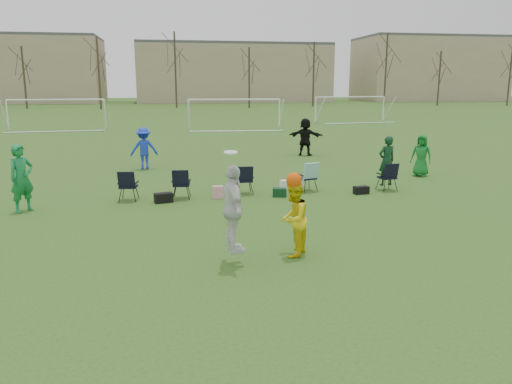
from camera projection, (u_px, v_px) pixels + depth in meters
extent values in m
plane|color=#2F561A|center=(244.00, 291.00, 8.93)|extent=(260.00, 260.00, 0.00)
imported|color=#167C3E|center=(22.00, 178.00, 14.27)|extent=(0.84, 0.84, 1.96)
imported|color=#1A38C8|center=(144.00, 148.00, 21.50)|extent=(1.25, 0.82, 1.80)
imported|color=#136F26|center=(421.00, 155.00, 19.88)|extent=(0.96, 0.94, 1.67)
imported|color=black|center=(305.00, 137.00, 25.63)|extent=(1.84, 1.31, 1.92)
imported|color=white|center=(233.00, 209.00, 9.97)|extent=(0.56, 1.09, 1.79)
imported|color=yellow|center=(293.00, 219.00, 10.60)|extent=(0.93, 0.99, 1.62)
sphere|color=#EA4D0C|center=(294.00, 180.00, 10.43)|extent=(0.32, 0.32, 0.32)
cylinder|color=white|center=(231.00, 152.00, 9.62)|extent=(0.27, 0.27, 0.06)
imported|color=#0E361C|center=(387.00, 161.00, 17.27)|extent=(0.70, 0.53, 1.73)
cube|color=black|center=(163.00, 198.00, 15.55)|extent=(0.61, 0.43, 0.30)
cube|color=pink|center=(218.00, 192.00, 16.12)|extent=(0.36, 0.23, 0.40)
cube|color=#0E3417|center=(280.00, 192.00, 16.36)|extent=(0.51, 0.38, 0.28)
cube|color=white|center=(287.00, 185.00, 17.51)|extent=(0.45, 0.34, 0.32)
cylinder|color=white|center=(302.00, 183.00, 17.91)|extent=(0.26, 0.26, 0.30)
cube|color=black|center=(361.00, 190.00, 16.76)|extent=(0.53, 0.33, 0.26)
cube|color=black|center=(128.00, 186.00, 15.76)|extent=(0.68, 0.68, 0.96)
cube|color=black|center=(181.00, 184.00, 16.05)|extent=(0.66, 0.66, 0.96)
cube|color=black|center=(244.00, 180.00, 16.73)|extent=(0.60, 0.60, 0.96)
cube|color=black|center=(307.00, 177.00, 17.19)|extent=(0.75, 0.75, 0.96)
cube|color=black|center=(387.00, 177.00, 17.29)|extent=(0.68, 0.68, 0.96)
cylinder|color=white|center=(7.00, 116.00, 38.84)|extent=(0.12, 0.12, 2.40)
cylinder|color=white|center=(105.00, 114.00, 40.66)|extent=(0.12, 0.12, 2.40)
cylinder|color=white|center=(56.00, 100.00, 39.49)|extent=(7.28, 0.76, 0.12)
cylinder|color=white|center=(189.00, 115.00, 39.79)|extent=(0.12, 0.12, 2.40)
cylinder|color=white|center=(279.00, 114.00, 40.51)|extent=(0.12, 0.12, 2.40)
cylinder|color=white|center=(234.00, 99.00, 39.90)|extent=(7.29, 0.63, 0.12)
cylinder|color=white|center=(316.00, 110.00, 46.83)|extent=(0.12, 0.12, 2.40)
cylinder|color=white|center=(383.00, 109.00, 49.01)|extent=(0.12, 0.12, 2.40)
cylinder|color=white|center=(351.00, 97.00, 47.67)|extent=(7.25, 1.13, 0.12)
cylinder|color=#382B21|center=(24.00, 78.00, 73.16)|extent=(0.28, 0.28, 9.00)
cylinder|color=#382B21|center=(99.00, 73.00, 71.97)|extent=(0.28, 0.28, 10.20)
cylinder|color=#382B21|center=(175.00, 70.00, 76.56)|extent=(0.28, 0.28, 11.40)
cylinder|color=#382B21|center=(249.00, 78.00, 75.76)|extent=(0.28, 0.28, 9.00)
cylinder|color=#382B21|center=(314.00, 74.00, 80.35)|extent=(0.28, 0.28, 10.20)
cylinder|color=#382B21|center=(386.00, 70.00, 79.17)|extent=(0.28, 0.28, 11.40)
cylinder|color=#382B21|center=(439.00, 79.00, 84.14)|extent=(0.28, 0.28, 9.00)
cylinder|color=#382B21|center=(510.00, 75.00, 82.95)|extent=(0.28, 0.28, 10.20)
cube|color=tan|center=(233.00, 74.00, 102.19)|extent=(38.00, 16.00, 11.00)
cube|color=tan|center=(428.00, 70.00, 109.14)|extent=(30.00, 16.00, 13.00)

